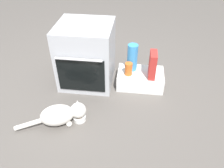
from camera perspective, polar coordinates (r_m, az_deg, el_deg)
name	(u,v)px	position (r m, az deg, el deg)	size (l,w,h in m)	color
ground	(85,101)	(2.32, -7.11, -4.34)	(8.00, 8.00, 0.00)	#56514C
oven	(86,55)	(2.42, -6.66, 7.55)	(0.57, 0.59, 0.68)	#B7BABF
pantry_cabinet	(140,79)	(2.49, 7.31, 1.40)	(0.50, 0.32, 0.17)	white
food_bowl	(80,118)	(2.12, -8.42, -8.63)	(0.12, 0.12, 0.07)	white
cat	(61,114)	(2.06, -13.02, -7.67)	(0.62, 0.31, 0.21)	silver
cereal_box	(153,65)	(2.32, 10.46, 4.90)	(0.07, 0.18, 0.28)	#B72D28
sauce_jar	(129,69)	(2.35, 4.31, 3.91)	(0.08, 0.08, 0.14)	#D16023
water_bottle	(132,57)	(2.40, 5.30, 6.88)	(0.11, 0.11, 0.30)	#388CD1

